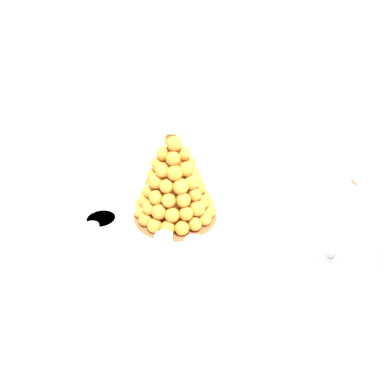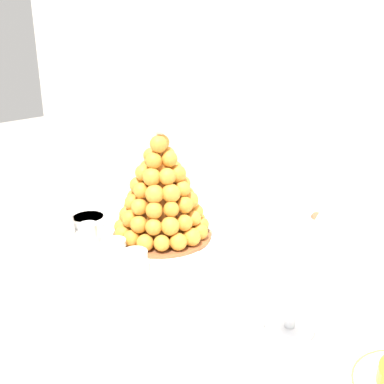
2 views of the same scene
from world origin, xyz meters
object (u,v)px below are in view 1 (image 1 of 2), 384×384
at_px(macaron_goblet, 341,213).
at_px(dessert_cup_mid_right, 195,249).
at_px(serving_tray, 170,229).
at_px(dessert_cup_left, 92,234).
at_px(dessert_cup_right, 236,251).
at_px(wine_glass, 148,158).
at_px(creme_brulee_ramekin, 102,221).
at_px(dessert_cup_centre, 164,242).
at_px(dessert_cup_mid_left, 126,237).
at_px(croquembouche, 174,182).

bearing_deg(macaron_goblet, dessert_cup_mid_right, -170.67).
xyz_separation_m(serving_tray, dessert_cup_left, (-0.22, -0.10, 0.03)).
xyz_separation_m(dessert_cup_right, wine_glass, (-0.35, 0.34, 0.09)).
xyz_separation_m(dessert_cup_mid_right, creme_brulee_ramekin, (-0.32, 0.10, -0.01)).
relative_size(dessert_cup_left, wine_glass, 0.34).
distance_m(dessert_cup_right, creme_brulee_ramekin, 0.44).
distance_m(dessert_cup_centre, dessert_cup_right, 0.21).
bearing_deg(macaron_goblet, dessert_cup_mid_left, -175.66).
distance_m(dessert_cup_mid_right, wine_glass, 0.43).
bearing_deg(dessert_cup_left, serving_tray, 24.42).
bearing_deg(dessert_cup_right, croquembouche, 140.75).
bearing_deg(dessert_cup_mid_right, serving_tray, 131.04).
height_order(dessert_cup_right, creme_brulee_ramekin, dessert_cup_right).
bearing_deg(macaron_goblet, wine_glass, 154.49).
bearing_deg(dessert_cup_mid_left, dessert_cup_mid_right, -4.96).
height_order(dessert_cup_mid_left, dessert_cup_centre, dessert_cup_mid_left).
relative_size(dessert_cup_centre, macaron_goblet, 0.21).
bearing_deg(dessert_cup_right, wine_glass, 135.14).
xyz_separation_m(dessert_cup_mid_left, macaron_goblet, (0.59, 0.04, 0.12)).
distance_m(dessert_cup_mid_left, macaron_goblet, 0.61).
bearing_deg(dessert_cup_right, dessert_cup_mid_right, -174.78).
bearing_deg(wine_glass, dessert_cup_right, -44.86).
relative_size(dessert_cup_left, dessert_cup_centre, 1.06).
relative_size(dessert_cup_left, macaron_goblet, 0.23).
height_order(croquembouche, macaron_goblet, croquembouche).
relative_size(dessert_cup_mid_right, wine_glass, 0.37).
xyz_separation_m(dessert_cup_centre, dessert_cup_right, (0.21, -0.01, 0.00)).
relative_size(dessert_cup_mid_left, creme_brulee_ramekin, 0.57).
xyz_separation_m(serving_tray, croquembouche, (0.00, 0.07, 0.13)).
bearing_deg(dessert_cup_left, dessert_cup_centre, 0.78).
distance_m(serving_tray, dessert_cup_right, 0.24).
relative_size(croquembouche, dessert_cup_left, 5.86).
bearing_deg(dessert_cup_right, serving_tray, 154.65).
relative_size(dessert_cup_left, dessert_cup_mid_left, 0.97).
bearing_deg(croquembouche, dessert_cup_left, -142.19).
bearing_deg(creme_brulee_ramekin, dessert_cup_mid_left, -36.09).
xyz_separation_m(dessert_cup_left, wine_glass, (0.08, 0.34, 0.09)).
bearing_deg(croquembouche, dessert_cup_mid_right, -62.64).
relative_size(dessert_cup_right, wine_glass, 0.35).
height_order(dessert_cup_left, creme_brulee_ramekin, dessert_cup_left).
xyz_separation_m(dessert_cup_right, macaron_goblet, (0.27, 0.05, 0.12)).
bearing_deg(macaron_goblet, dessert_cup_left, -176.00).
relative_size(dessert_cup_left, creme_brulee_ramekin, 0.56).
height_order(serving_tray, dessert_cup_left, dessert_cup_left).
height_order(dessert_cup_mid_right, wine_glass, wine_glass).
xyz_separation_m(dessert_cup_left, dessert_cup_mid_left, (0.10, 0.00, 0.00)).
distance_m(dessert_cup_left, dessert_cup_mid_left, 0.10).
bearing_deg(creme_brulee_ramekin, dessert_cup_right, -11.35).
xyz_separation_m(dessert_cup_left, dessert_cup_right, (0.43, -0.00, 0.00)).
xyz_separation_m(croquembouche, macaron_goblet, (0.48, -0.12, 0.02)).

